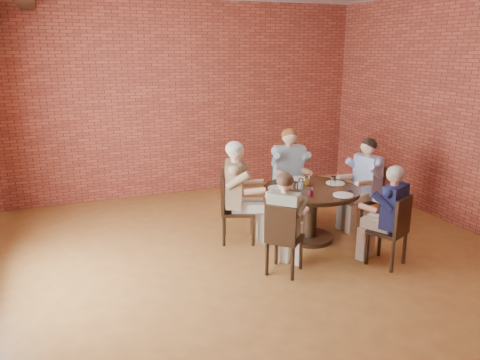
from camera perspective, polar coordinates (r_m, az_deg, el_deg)
name	(u,v)px	position (r m, az deg, el deg)	size (l,w,h in m)	color
floor	(269,268)	(5.81, 3.51, -10.63)	(7.00, 7.00, 0.00)	#9C6830
wall_back	(187,100)	(8.55, -6.47, 9.72)	(7.00, 7.00, 0.00)	brown
dining_table	(311,204)	(6.48, 8.59, -2.87)	(1.30, 1.30, 0.75)	black
chair_a	(367,193)	(7.19, 15.26, -1.58)	(0.49, 0.49, 0.94)	black
diner_a	(364,184)	(7.08, 14.87, -0.46)	(0.53, 0.65, 1.34)	#475EBB
chair_b	(287,183)	(7.45, 5.77, -0.36)	(0.53, 0.53, 0.97)	black
diner_b	(289,174)	(7.32, 6.03, 0.76)	(0.57, 0.70, 1.40)	#859BAA
chair_c	(231,204)	(6.40, -1.07, -3.00)	(0.59, 0.59, 0.97)	black
diner_c	(238,192)	(6.35, -0.23, -1.51)	(0.56, 0.69, 1.39)	brown
chair_d	(283,236)	(5.47, 5.22, -6.87)	(0.53, 0.53, 0.88)	black
diner_d	(285,224)	(5.48, 5.50, -5.33)	(0.46, 0.57, 1.23)	gray
chair_e	(394,228)	(5.95, 18.21, -5.61)	(0.52, 0.52, 0.90)	black
diner_e	(389,216)	(5.94, 17.67, -4.21)	(0.48, 0.59, 1.26)	#16193F
plate_a	(335,183)	(6.70, 11.55, -0.37)	(0.26, 0.26, 0.01)	white
plate_b	(298,178)	(6.85, 7.11, 0.18)	(0.26, 0.26, 0.01)	white
plate_c	(277,188)	(6.35, 4.56, -0.98)	(0.26, 0.26, 0.01)	white
plate_d	(343,195)	(6.18, 12.46, -1.79)	(0.26, 0.26, 0.01)	white
glass_a	(333,182)	(6.53, 11.28, -0.20)	(0.07, 0.07, 0.14)	white
glass_b	(307,180)	(6.57, 8.22, 0.04)	(0.07, 0.07, 0.14)	white
glass_c	(286,178)	(6.62, 5.67, 0.25)	(0.07, 0.07, 0.14)	white
glass_d	(301,184)	(6.35, 7.42, -0.46)	(0.07, 0.07, 0.14)	white
glass_e	(294,187)	(6.18, 6.60, -0.90)	(0.07, 0.07, 0.14)	white
glass_f	(310,192)	(6.03, 8.57, -1.40)	(0.07, 0.07, 0.14)	white
smartphone	(350,192)	(6.33, 13.29, -1.43)	(0.07, 0.14, 0.01)	black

